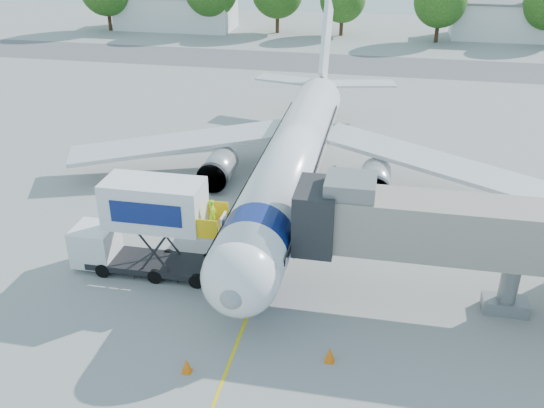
# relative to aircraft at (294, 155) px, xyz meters

# --- Properties ---
(ground) EXTENTS (160.00, 160.00, 0.00)m
(ground) POSITION_rel_aircraft_xyz_m (0.00, -4.12, -2.95)
(ground) COLOR #969694
(ground) RESTS_ON ground
(guidance_line) EXTENTS (0.15, 70.00, 0.01)m
(guidance_line) POSITION_rel_aircraft_xyz_m (0.00, -4.12, -2.94)
(guidance_line) COLOR yellow
(guidance_line) RESTS_ON ground
(taxiway_strip) EXTENTS (120.00, 10.00, 0.01)m
(taxiway_strip) POSITION_rel_aircraft_xyz_m (0.00, 37.88, -2.94)
(taxiway_strip) COLOR #59595B
(taxiway_strip) RESTS_ON ground
(aircraft) EXTENTS (34.17, 37.73, 11.35)m
(aircraft) POSITION_rel_aircraft_xyz_m (0.00, 0.00, 0.00)
(aircraft) COLOR white
(aircraft) RESTS_ON ground
(jet_bridge) EXTENTS (13.90, 3.20, 6.60)m
(jet_bridge) POSITION_rel_aircraft_xyz_m (7.99, -11.12, 1.39)
(jet_bridge) COLOR gray
(jet_bridge) RESTS_ON ground
(catering_hiloader) EXTENTS (8.50, 2.44, 5.50)m
(catering_hiloader) POSITION_rel_aircraft_xyz_m (-6.27, -11.12, -0.19)
(catering_hiloader) COLOR black
(catering_hiloader) RESTS_ON ground
(safety_cone_a) EXTENTS (0.46, 0.46, 0.74)m
(safety_cone_a) POSITION_rel_aircraft_xyz_m (4.35, -16.48, -2.59)
(safety_cone_a) COLOR orange
(safety_cone_a) RESTS_ON ground
(safety_cone_b) EXTENTS (0.44, 0.44, 0.71)m
(safety_cone_b) POSITION_rel_aircraft_xyz_m (-1.67, -18.38, -2.61)
(safety_cone_b) COLOR orange
(safety_cone_b) RESTS_ON ground
(outbuilding_left) EXTENTS (18.40, 8.40, 5.30)m
(outbuilding_left) POSITION_rel_aircraft_xyz_m (-28.00, 55.88, -0.29)
(outbuilding_left) COLOR silver
(outbuilding_left) RESTS_ON ground
(outbuilding_right) EXTENTS (16.40, 7.40, 5.30)m
(outbuilding_right) POSITION_rel_aircraft_xyz_m (22.00, 57.88, -0.29)
(outbuilding_right) COLOR silver
(outbuilding_right) RESTS_ON ground
(tree_e) EXTENTS (7.30, 7.30, 9.31)m
(tree_e) POSITION_rel_aircraft_xyz_m (11.79, 53.17, 2.70)
(tree_e) COLOR #382314
(tree_e) RESTS_ON ground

